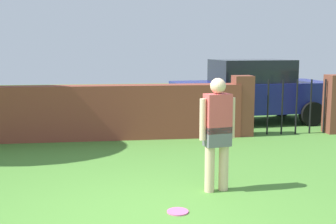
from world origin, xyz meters
The scene contains 6 objects.
ground_plane centered at (0.00, 0.00, 0.00)m, with size 40.00×40.00×0.00m, color #4C8433.
brick_wall centered at (-1.50, 4.79, 0.61)m, with size 8.15×0.50×1.21m, color brown.
person centered at (1.12, 0.96, 0.90)m, with size 0.53×0.29×1.62m.
fence_gate centered at (3.83, 4.79, 0.70)m, with size 2.74×0.44×1.40m.
car centered at (3.43, 6.48, 0.86)m, with size 4.34×2.23×1.72m.
frisbee_pink centered at (0.44, 0.21, 0.01)m, with size 0.27×0.27×0.02m, color pink.
Camera 1 is at (-0.35, -4.89, 2.03)m, focal length 46.33 mm.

